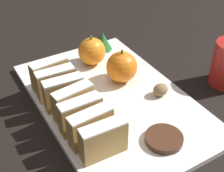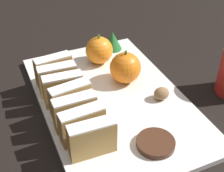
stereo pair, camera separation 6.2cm
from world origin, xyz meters
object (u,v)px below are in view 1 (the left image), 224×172
at_px(orange_far, 122,67).
at_px(orange_near, 92,51).
at_px(walnut, 160,90).
at_px(chocolate_cookie, 164,139).

bearing_deg(orange_far, orange_near, 103.90).
relative_size(orange_far, walnut, 2.35).
bearing_deg(orange_near, walnut, -70.63).
distance_m(orange_near, orange_far, 0.10).
relative_size(orange_near, walnut, 2.26).
relative_size(orange_far, chocolate_cookie, 1.13).
xyz_separation_m(orange_near, chocolate_cookie, (-0.01, -0.29, -0.03)).
xyz_separation_m(walnut, chocolate_cookie, (-0.07, -0.11, -0.01)).
bearing_deg(walnut, chocolate_cookie, -124.74).
relative_size(orange_near, orange_far, 0.96).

